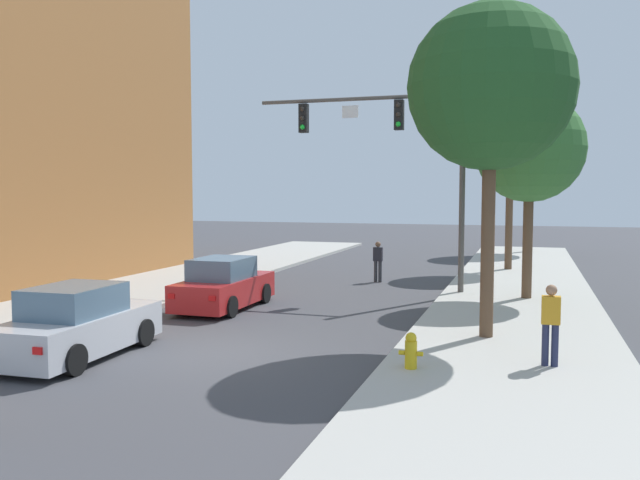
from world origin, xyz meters
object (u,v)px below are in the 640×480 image
object	(u,v)px
street_tree_nearest	(491,88)
street_tree_third	(511,138)
pedestrian_sidewalk_right_walker	(551,321)
traffic_signal_mast	(401,142)
street_tree_farthest	(530,142)
fire_hydrant	(411,351)
street_tree_second	(530,149)
car_following_silver	(78,325)
car_lead_red	(224,286)
pedestrian_crossing_road	(378,260)

from	to	relation	value
street_tree_nearest	street_tree_third	size ratio (longest dim) A/B	1.02
pedestrian_sidewalk_right_walker	traffic_signal_mast	bearing A→B (deg)	117.34
street_tree_nearest	street_tree_farthest	xyz separation A→B (m)	(0.90, 23.93, 0.45)
fire_hydrant	street_tree_second	bearing A→B (deg)	77.61
fire_hydrant	street_tree_farthest	xyz separation A→B (m)	(2.13, 27.32, 5.99)
car_following_silver	traffic_signal_mast	bearing A→B (deg)	65.95
car_following_silver	fire_hydrant	distance (m)	7.24
street_tree_third	street_tree_farthest	size ratio (longest dim) A/B	0.90
fire_hydrant	pedestrian_sidewalk_right_walker	bearing A→B (deg)	21.50
fire_hydrant	street_tree_farthest	bearing A→B (deg)	85.54
pedestrian_sidewalk_right_walker	car_lead_red	bearing A→B (deg)	154.01
traffic_signal_mast	pedestrian_crossing_road	xyz separation A→B (m)	(-1.37, 2.59, -4.47)
street_tree_third	street_tree_farthest	xyz separation A→B (m)	(0.82, 9.41, 0.47)
fire_hydrant	street_tree_nearest	bearing A→B (deg)	70.03
pedestrian_crossing_road	street_tree_second	xyz separation A→B (m)	(5.72, -3.24, 4.11)
pedestrian_sidewalk_right_walker	street_tree_nearest	bearing A→B (deg)	120.26
pedestrian_crossing_road	fire_hydrant	xyz separation A→B (m)	(3.58, -12.96, -0.41)
traffic_signal_mast	fire_hydrant	bearing A→B (deg)	-77.95
pedestrian_sidewalk_right_walker	street_tree_second	bearing A→B (deg)	93.15
car_lead_red	street_tree_second	world-z (taller)	street_tree_second
traffic_signal_mast	street_tree_nearest	world-z (taller)	street_tree_nearest
car_following_silver	fire_hydrant	xyz separation A→B (m)	(7.19, 0.78, -0.22)
street_tree_third	street_tree_farthest	bearing A→B (deg)	85.04
fire_hydrant	car_following_silver	bearing A→B (deg)	-173.78
pedestrian_crossing_road	street_tree_farthest	distance (m)	16.43
car_lead_red	street_tree_third	distance (m)	15.66
pedestrian_sidewalk_right_walker	street_tree_second	world-z (taller)	street_tree_second
pedestrian_crossing_road	fire_hydrant	world-z (taller)	pedestrian_crossing_road
pedestrian_crossing_road	street_tree_second	bearing A→B (deg)	-29.51
traffic_signal_mast	street_tree_farthest	xyz separation A→B (m)	(4.34, 16.95, 1.11)
car_lead_red	fire_hydrant	xyz separation A→B (m)	(6.81, -5.62, -0.22)
car_lead_red	street_tree_nearest	distance (m)	9.90
car_lead_red	car_following_silver	world-z (taller)	same
car_lead_red	street_tree_nearest	size ratio (longest dim) A/B	0.54
car_lead_red	street_tree_third	bearing A→B (deg)	56.54
street_tree_second	street_tree_farthest	distance (m)	17.66
pedestrian_crossing_road	street_tree_nearest	xyz separation A→B (m)	(4.81, -9.56, 5.14)
traffic_signal_mast	street_tree_nearest	size ratio (longest dim) A/B	0.95
street_tree_second	car_following_silver	bearing A→B (deg)	-131.59
pedestrian_crossing_road	street_tree_third	distance (m)	8.64
pedestrian_crossing_road	street_tree_nearest	distance (m)	11.87
pedestrian_sidewalk_right_walker	street_tree_nearest	world-z (taller)	street_tree_nearest
street_tree_nearest	street_tree_third	distance (m)	14.51
traffic_signal_mast	street_tree_nearest	distance (m)	7.81
car_following_silver	pedestrian_crossing_road	xyz separation A→B (m)	(3.61, 13.74, 0.19)
traffic_signal_mast	pedestrian_sidewalk_right_walker	xyz separation A→B (m)	(4.83, -9.34, -4.32)
car_following_silver	street_tree_third	world-z (taller)	street_tree_third
car_lead_red	street_tree_second	size ratio (longest dim) A/B	0.64
street_tree_second	street_tree_third	size ratio (longest dim) A/B	0.87
street_tree_third	pedestrian_crossing_road	bearing A→B (deg)	-134.66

